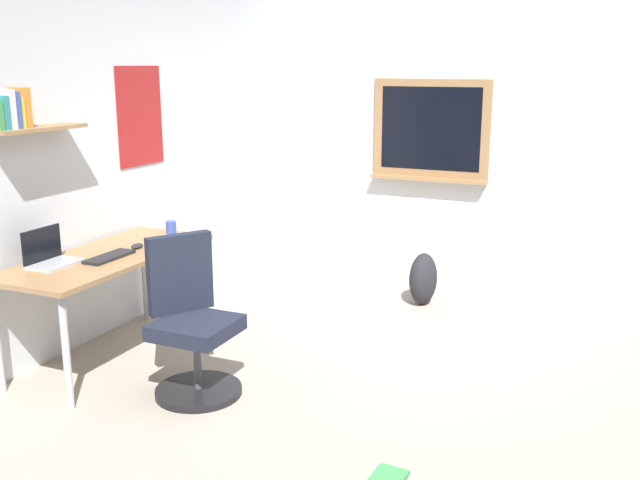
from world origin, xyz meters
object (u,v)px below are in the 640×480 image
at_px(computer_mouse, 137,246).
at_px(backpack, 423,279).
at_px(office_chair, 192,327).
at_px(coffee_mug, 171,227).
at_px(laptop, 50,256).
at_px(keyboard, 109,257).
at_px(desk, 108,264).

bearing_deg(computer_mouse, backpack, -41.10).
relative_size(office_chair, coffee_mug, 10.33).
xyz_separation_m(office_chair, coffee_mug, (0.88, 0.75, 0.36)).
xyz_separation_m(laptop, coffee_mug, (1.01, -0.19, -0.01)).
height_order(laptop, keyboard, laptop).
bearing_deg(laptop, computer_mouse, -23.31).
height_order(laptop, coffee_mug, laptop).
xyz_separation_m(keyboard, computer_mouse, (0.28, -0.00, 0.01)).
bearing_deg(laptop, keyboard, -41.38).
height_order(office_chair, coffee_mug, office_chair).
bearing_deg(keyboard, backpack, -36.90).
distance_m(laptop, backpack, 2.92).
bearing_deg(keyboard, laptop, 138.62).
bearing_deg(office_chair, desk, 74.77).
bearing_deg(coffee_mug, desk, 177.26).
bearing_deg(office_chair, laptop, 97.91).
distance_m(desk, computer_mouse, 0.24).
bearing_deg(office_chair, keyboard, 78.96).
bearing_deg(desk, laptop, 155.88).
relative_size(computer_mouse, backpack, 0.24).
bearing_deg(keyboard, desk, 46.92).
bearing_deg(coffee_mug, keyboard, -176.14).
relative_size(desk, keyboard, 4.14).
height_order(office_chair, computer_mouse, office_chair).
bearing_deg(computer_mouse, laptop, 156.69).
relative_size(keyboard, coffee_mug, 4.02).
xyz_separation_m(office_chair, keyboard, (0.14, 0.70, 0.32)).
xyz_separation_m(computer_mouse, coffee_mug, (0.46, 0.05, 0.03)).
height_order(keyboard, computer_mouse, computer_mouse).
relative_size(desk, backpack, 3.54).
bearing_deg(coffee_mug, backpack, -50.88).
bearing_deg(coffee_mug, office_chair, -139.40).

